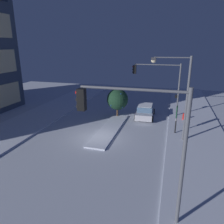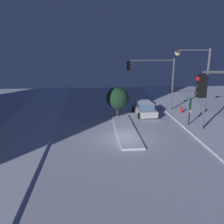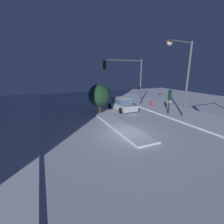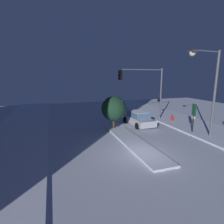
{
  "view_description": "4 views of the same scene",
  "coord_description": "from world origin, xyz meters",
  "px_view_note": "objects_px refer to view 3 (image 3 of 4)",
  "views": [
    {
      "loc": [
        -16.97,
        -6.16,
        8.09
      ],
      "look_at": [
        4.24,
        -0.08,
        1.2
      ],
      "focal_mm": 34.36,
      "sensor_mm": 36.0,
      "label": 1
    },
    {
      "loc": [
        -18.18,
        2.5,
        7.39
      ],
      "look_at": [
        2.63,
        0.75,
        1.63
      ],
      "focal_mm": 37.72,
      "sensor_mm": 36.0,
      "label": 2
    },
    {
      "loc": [
        -9.77,
        5.55,
        4.69
      ],
      "look_at": [
        2.76,
        -0.04,
        1.1
      ],
      "focal_mm": 25.27,
      "sensor_mm": 36.0,
      "label": 3
    },
    {
      "loc": [
        -10.35,
        5.55,
        5.32
      ],
      "look_at": [
        3.44,
        0.97,
        2.4
      ],
      "focal_mm": 29.2,
      "sensor_mm": 36.0,
      "label": 4
    }
  ],
  "objects_px": {
    "decorated_tree_median": "(100,95)",
    "parking_info_sign": "(169,99)",
    "traffic_light_corner_near_right": "(127,74)",
    "car_near": "(122,104)",
    "street_lamp_arched": "(182,69)",
    "fire_hydrant": "(150,104)"
  },
  "relations": [
    {
      "from": "decorated_tree_median",
      "to": "parking_info_sign",
      "type": "bearing_deg",
      "value": -118.08
    },
    {
      "from": "parking_info_sign",
      "to": "decorated_tree_median",
      "type": "height_order",
      "value": "decorated_tree_median"
    },
    {
      "from": "traffic_light_corner_near_right",
      "to": "parking_info_sign",
      "type": "xyz_separation_m",
      "value": [
        -5.69,
        -2.02,
        -2.52
      ]
    },
    {
      "from": "car_near",
      "to": "decorated_tree_median",
      "type": "xyz_separation_m",
      "value": [
        -0.82,
        3.14,
        1.41
      ]
    },
    {
      "from": "car_near",
      "to": "parking_info_sign",
      "type": "relative_size",
      "value": 1.65
    },
    {
      "from": "street_lamp_arched",
      "to": "decorated_tree_median",
      "type": "height_order",
      "value": "street_lamp_arched"
    },
    {
      "from": "traffic_light_corner_near_right",
      "to": "parking_info_sign",
      "type": "relative_size",
      "value": 2.22
    },
    {
      "from": "fire_hydrant",
      "to": "parking_info_sign",
      "type": "relative_size",
      "value": 0.31
    },
    {
      "from": "street_lamp_arched",
      "to": "decorated_tree_median",
      "type": "relative_size",
      "value": 2.18
    },
    {
      "from": "car_near",
      "to": "traffic_light_corner_near_right",
      "type": "height_order",
      "value": "traffic_light_corner_near_right"
    },
    {
      "from": "traffic_light_corner_near_right",
      "to": "fire_hydrant",
      "type": "height_order",
      "value": "traffic_light_corner_near_right"
    },
    {
      "from": "traffic_light_corner_near_right",
      "to": "fire_hydrant",
      "type": "relative_size",
      "value": 7.15
    },
    {
      "from": "traffic_light_corner_near_right",
      "to": "street_lamp_arched",
      "type": "distance_m",
      "value": 7.42
    },
    {
      "from": "decorated_tree_median",
      "to": "street_lamp_arched",
      "type": "bearing_deg",
      "value": -128.31
    },
    {
      "from": "fire_hydrant",
      "to": "decorated_tree_median",
      "type": "xyz_separation_m",
      "value": [
        -0.77,
        7.46,
        1.7
      ]
    },
    {
      "from": "car_near",
      "to": "street_lamp_arched",
      "type": "relative_size",
      "value": 0.63
    },
    {
      "from": "parking_info_sign",
      "to": "decorated_tree_median",
      "type": "bearing_deg",
      "value": -22.63
    },
    {
      "from": "decorated_tree_median",
      "to": "car_near",
      "type": "bearing_deg",
      "value": -75.28
    },
    {
      "from": "street_lamp_arched",
      "to": "fire_hydrant",
      "type": "xyz_separation_m",
      "value": [
        5.77,
        -1.13,
        -4.4
      ]
    },
    {
      "from": "car_near",
      "to": "traffic_light_corner_near_right",
      "type": "relative_size",
      "value": 0.74
    },
    {
      "from": "street_lamp_arched",
      "to": "parking_info_sign",
      "type": "bearing_deg",
      "value": -104.58
    },
    {
      "from": "traffic_light_corner_near_right",
      "to": "street_lamp_arched",
      "type": "xyz_separation_m",
      "value": [
        -7.19,
        -1.78,
        0.53
      ]
    }
  ]
}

